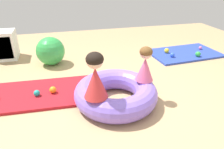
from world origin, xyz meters
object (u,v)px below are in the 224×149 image
(play_ball_pink, at_px, (200,48))
(play_ball_teal, at_px, (37,93))
(exercise_ball_large, at_px, (51,51))
(play_ball_orange, at_px, (53,90))
(play_ball_green, at_px, (198,54))
(storage_cube, at_px, (4,45))
(play_ball_yellow, at_px, (167,51))
(inflatable_cushion, at_px, (116,93))
(child_in_red, at_px, (95,76))
(play_ball_blue, at_px, (172,55))
(child_in_pink, at_px, (145,64))

(play_ball_pink, bearing_deg, play_ball_teal, -161.84)
(play_ball_teal, distance_m, exercise_ball_large, 1.22)
(play_ball_teal, relative_size, play_ball_orange, 0.89)
(play_ball_green, distance_m, storage_cube, 3.89)
(play_ball_green, distance_m, play_ball_yellow, 0.62)
(inflatable_cushion, xyz_separation_m, play_ball_orange, (-0.82, 0.40, -0.06))
(inflatable_cushion, xyz_separation_m, child_in_red, (-0.31, -0.25, 0.41))
(inflatable_cushion, xyz_separation_m, play_ball_green, (2.04, 1.13, -0.06))
(inflatable_cushion, height_order, play_ball_blue, inflatable_cushion)
(inflatable_cushion, xyz_separation_m, storage_cube, (-1.72, 2.09, 0.13))
(play_ball_teal, xyz_separation_m, storage_cube, (-0.68, 1.71, 0.20))
(child_in_pink, xyz_separation_m, play_ball_yellow, (1.14, 1.48, -0.43))
(inflatable_cushion, bearing_deg, child_in_pink, 0.50)
(play_ball_green, bearing_deg, child_in_pink, -145.75)
(child_in_pink, height_order, play_ball_pink, child_in_pink)
(play_ball_orange, bearing_deg, storage_cube, 118.13)
(play_ball_pink, bearing_deg, storage_cube, 171.63)
(play_ball_green, bearing_deg, play_ball_yellow, 145.39)
(play_ball_green, xyz_separation_m, play_ball_yellow, (-0.51, 0.35, -0.00))
(inflatable_cushion, height_order, play_ball_green, inflatable_cushion)
(play_ball_blue, relative_size, play_ball_yellow, 0.91)
(play_ball_blue, distance_m, storage_cube, 3.36)
(child_in_pink, relative_size, play_ball_yellow, 4.56)
(play_ball_orange, relative_size, exercise_ball_large, 0.18)
(child_in_pink, xyz_separation_m, play_ball_pink, (1.97, 1.49, -0.45))
(play_ball_orange, bearing_deg, play_ball_green, 14.17)
(inflatable_cushion, distance_m, play_ball_green, 2.33)
(child_in_pink, bearing_deg, exercise_ball_large, 14.42)
(play_ball_yellow, bearing_deg, play_ball_blue, -91.09)
(child_in_pink, bearing_deg, inflatable_cushion, 66.89)
(play_ball_pink, height_order, play_ball_yellow, play_ball_yellow)
(play_ball_orange, xyz_separation_m, storage_cube, (-0.90, 1.69, 0.19))
(play_ball_pink, distance_m, play_ball_yellow, 0.83)
(play_ball_blue, distance_m, play_ball_pink, 0.87)
(play_ball_blue, bearing_deg, child_in_red, -141.11)
(child_in_red, xyz_separation_m, play_ball_orange, (-0.51, 0.65, -0.47))
(inflatable_cushion, relative_size, storage_cube, 1.98)
(child_in_pink, xyz_separation_m, play_ball_teal, (-1.43, 0.37, -0.44))
(child_in_pink, height_order, play_ball_yellow, child_in_pink)
(play_ball_pink, distance_m, storage_cube, 4.13)
(child_in_red, bearing_deg, play_ball_pink, -18.09)
(play_ball_orange, distance_m, storage_cube, 1.92)
(play_ball_pink, relative_size, play_ball_yellow, 0.70)
(play_ball_blue, xyz_separation_m, play_ball_yellow, (0.00, 0.25, 0.00))
(child_in_red, relative_size, storage_cube, 0.97)
(play_ball_blue, xyz_separation_m, storage_cube, (-3.24, 0.86, 0.19))
(play_ball_blue, height_order, play_ball_yellow, play_ball_yellow)
(play_ball_teal, bearing_deg, play_ball_green, 13.68)
(play_ball_green, xyz_separation_m, exercise_ball_large, (-2.87, 0.44, 0.17))
(child_in_red, distance_m, play_ball_pink, 3.22)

